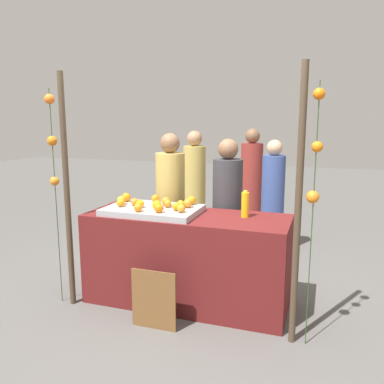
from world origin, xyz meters
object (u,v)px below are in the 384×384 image
object	(u,v)px
orange_1	(140,204)
chalkboard_sign	(154,300)
juice_bottle	(245,205)
vendor_right	(227,218)
vendor_left	(171,210)
stall_counter	(187,259)
orange_0	(176,207)

from	to	relation	value
orange_1	chalkboard_sign	distance (m)	0.95
juice_bottle	vendor_right	distance (m)	0.64
juice_bottle	vendor_left	world-z (taller)	vendor_left
stall_counter	vendor_right	world-z (taller)	vendor_right
orange_0	vendor_right	xyz separation A→B (m)	(0.33, 0.69, -0.25)
stall_counter	vendor_left	bearing A→B (deg)	124.19
stall_counter	chalkboard_sign	size ratio (longest dim) A/B	3.61
stall_counter	chalkboard_sign	world-z (taller)	stall_counter
orange_0	vendor_right	bearing A→B (deg)	64.44
vendor_left	vendor_right	xyz separation A→B (m)	(0.68, -0.04, -0.02)
juice_bottle	vendor_right	xyz separation A→B (m)	(-0.29, 0.49, -0.27)
orange_1	chalkboard_sign	bearing A→B (deg)	-53.68
stall_counter	vendor_right	size ratio (longest dim) A/B	1.23
juice_bottle	orange_1	bearing A→B (deg)	-168.52
vendor_right	stall_counter	bearing A→B (deg)	-113.53
vendor_left	vendor_right	size ratio (longest dim) A/B	1.03
orange_1	chalkboard_sign	xyz separation A→B (m)	(0.35, -0.48, -0.74)
juice_bottle	stall_counter	bearing A→B (deg)	-170.15
orange_1	chalkboard_sign	world-z (taller)	orange_1
chalkboard_sign	vendor_right	xyz separation A→B (m)	(0.35, 1.18, 0.49)
vendor_left	chalkboard_sign	bearing A→B (deg)	-74.87
vendor_left	juice_bottle	bearing A→B (deg)	-28.60
juice_bottle	vendor_left	bearing A→B (deg)	151.40
orange_0	chalkboard_sign	distance (m)	0.88
orange_1	vendor_left	distance (m)	0.77
orange_0	chalkboard_sign	size ratio (longest dim) A/B	0.14
vendor_right	vendor_left	bearing A→B (deg)	176.67
orange_0	juice_bottle	bearing A→B (deg)	17.40
stall_counter	vendor_left	xyz separation A→B (m)	(-0.43, 0.63, 0.32)
orange_0	vendor_right	world-z (taller)	vendor_right
stall_counter	chalkboard_sign	xyz separation A→B (m)	(-0.10, -0.59, -0.19)
vendor_left	vendor_right	distance (m)	0.69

